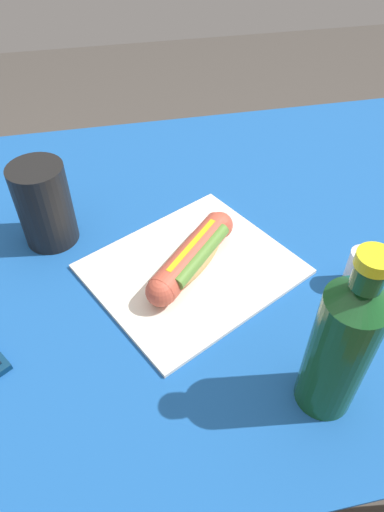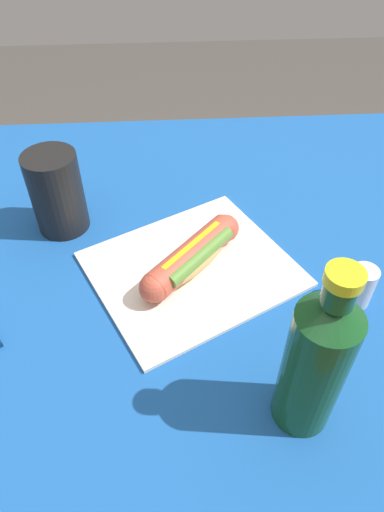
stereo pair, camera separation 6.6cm
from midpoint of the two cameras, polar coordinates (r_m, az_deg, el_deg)
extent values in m
plane|color=#47423D|center=(1.37, 4.77, -22.42)|extent=(6.00, 6.00, 0.00)
cylinder|color=brown|center=(1.26, -19.02, -3.61)|extent=(0.07, 0.07, 0.73)
cube|color=brown|center=(0.75, 8.10, 0.45)|extent=(1.15, 0.75, 0.03)
cube|color=#19519E|center=(0.73, 8.24, 1.40)|extent=(1.21, 0.81, 0.00)
cube|color=silver|center=(0.68, 2.78, -1.76)|extent=(0.36, 0.34, 0.01)
ellipsoid|color=tan|center=(0.66, 2.85, -0.33)|extent=(0.14, 0.15, 0.04)
cylinder|color=#BC4C38|center=(0.66, 2.86, -0.02)|extent=(0.14, 0.15, 0.04)
sphere|color=#BC4C38|center=(0.62, -1.67, -4.12)|extent=(0.04, 0.04, 0.04)
sphere|color=#BC4C38|center=(0.71, 6.79, 3.54)|extent=(0.04, 0.04, 0.04)
cube|color=yellow|center=(0.65, 2.93, 1.20)|extent=(0.09, 0.10, 0.00)
cylinder|color=#568433|center=(0.65, 3.97, -0.15)|extent=(0.10, 0.11, 0.02)
cylinder|color=#14471E|center=(0.50, 18.55, -13.56)|extent=(0.06, 0.06, 0.17)
cone|color=#14471E|center=(0.43, 21.47, -6.59)|extent=(0.06, 0.06, 0.02)
cylinder|color=#14471E|center=(0.41, 22.32, -4.51)|extent=(0.03, 0.03, 0.03)
cylinder|color=yellow|center=(0.40, 23.05, -2.71)|extent=(0.03, 0.03, 0.01)
cylinder|color=black|center=(0.74, -14.00, 7.54)|extent=(0.08, 0.08, 0.13)
cylinder|color=silver|center=(0.67, 22.92, -3.63)|extent=(0.04, 0.04, 0.06)
camera|label=1|loc=(0.03, -87.13, 2.83)|focal=32.19mm
camera|label=2|loc=(0.03, 92.87, -2.83)|focal=32.19mm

